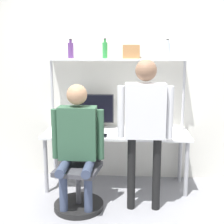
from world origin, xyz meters
The scene contains 14 objects.
ground_plane centered at (0.00, 0.00, 0.00)m, with size 12.00×12.00×0.00m, color gray.
wall_back centered at (0.00, 0.68, 1.35)m, with size 8.00×0.06×2.70m.
desk centered at (0.00, 0.34, 0.65)m, with size 1.85×0.63×0.73m.
shelf_unit centered at (0.00, 0.50, 1.43)m, with size 1.75×0.28×1.66m.
monitor centered at (-0.28, 0.51, 0.98)m, with size 0.47×0.17×0.46m.
laptop centered at (-0.40, 0.22, 0.79)m, with size 0.29×0.22×0.22m.
cell_phone centered at (-0.14, 0.15, 0.73)m, with size 0.07×0.15×0.01m.
office_chair centered at (-0.39, -0.25, 0.29)m, with size 0.56×0.56×0.94m.
person_seated centered at (-0.39, -0.30, 0.84)m, with size 0.58×0.47×1.41m.
person_standing centered at (0.34, -0.25, 1.07)m, with size 0.60×0.23×1.67m.
bottle_clear centered at (0.63, 0.50, 1.76)m, with size 0.07×0.07×0.24m.
bottle_green centered at (-0.16, 0.50, 1.76)m, with size 0.07×0.07×0.25m.
bottle_purple centered at (-0.60, 0.50, 1.76)m, with size 0.07×0.07×0.24m.
storage_box centered at (0.18, 0.50, 1.74)m, with size 0.21×0.21×0.17m.
Camera 1 is at (0.19, -3.52, 1.77)m, focal length 50.00 mm.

